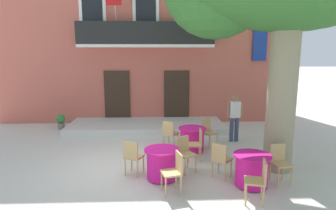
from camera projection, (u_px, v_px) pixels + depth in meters
ground_plane at (126, 167)px, 7.61m from camera, size 120.00×120.00×0.00m
building_facade at (148, 39)px, 13.82m from camera, size 13.00×5.09×7.50m
entrance_step_platform at (146, 126)px, 11.44m from camera, size 6.21×2.18×0.25m
cafe_table_near_tree at (162, 164)px, 6.80m from camera, size 0.86×0.86×0.76m
cafe_chair_near_tree_0 at (185, 151)px, 7.25m from camera, size 0.55×0.55×0.91m
cafe_chair_near_tree_1 at (133, 155)px, 6.96m from camera, size 0.52×0.52×0.91m
cafe_chair_near_tree_2 at (174, 170)px, 6.09m from camera, size 0.49×0.49×0.91m
cafe_table_middle at (192, 139)px, 8.74m from camera, size 0.86×0.86×0.76m
cafe_chair_middle_0 at (170, 132)px, 9.00m from camera, size 0.55×0.55×0.91m
cafe_chair_middle_1 at (197, 142)px, 7.98m from camera, size 0.42×0.42×0.91m
cafe_chair_middle_2 at (208, 131)px, 9.20m from camera, size 0.55×0.55×0.91m
cafe_table_front at (252, 170)px, 6.43m from camera, size 0.86×0.86×0.76m
cafe_chair_front_0 at (221, 158)px, 6.79m from camera, size 0.56×0.56×0.91m
cafe_chair_front_1 at (259, 179)px, 5.67m from camera, size 0.49×0.49×0.91m
cafe_chair_front_2 at (280, 161)px, 6.62m from camera, size 0.46×0.46×0.91m
ground_planter_left at (61, 121)px, 11.34m from camera, size 0.34×0.34×0.61m
pedestrian_near_entrance at (235, 115)px, 9.67m from camera, size 0.53×0.29×1.65m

